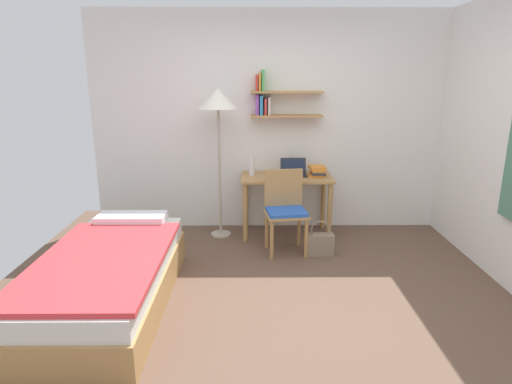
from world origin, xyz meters
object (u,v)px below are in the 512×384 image
Objects in this scene: standing_lamp at (218,106)px; laptop at (293,171)px; water_bottle at (252,165)px; handbag at (320,243)px; desk at (286,187)px; book_stack at (317,171)px; bed at (109,278)px; desk_chair at (285,207)px.

standing_lamp is 1.16m from laptop.
water_bottle reaches higher than handbag.
laptop is at bearing 33.08° from desk.
handbag is at bearing -28.42° from standing_lamp.
laptop is 0.97m from handbag.
water_bottle is at bearing 173.14° from desk.
water_bottle reaches higher than desk.
desk is at bearing 2.97° from standing_lamp.
desk is at bearing -176.80° from book_stack.
book_stack reaches higher than bed.
desk_chair is 0.51× the size of standing_lamp.
water_bottle is 0.91× the size of book_stack.
book_stack is (0.41, 0.52, 0.28)m from desk_chair.
desk is at bearing 46.12° from bed.
bed is at bearing -116.70° from standing_lamp.
standing_lamp is 4.48× the size of handbag.
standing_lamp is 0.79m from water_bottle.
laptop is 1.28× the size of water_bottle.
water_bottle is (-0.49, -0.01, 0.07)m from laptop.
desk_chair reaches higher than desk.
laptop is at bearing 173.00° from book_stack.
book_stack is (0.77, -0.03, -0.06)m from water_bottle.
bed reaches higher than handbag.
standing_lamp is at bearing -173.72° from laptop.
standing_lamp reaches higher than desk_chair.
desk is 0.84m from handbag.
standing_lamp reaches higher than water_bottle.
book_stack is (1.95, 1.67, 0.53)m from bed.
laptop is at bearing 45.58° from bed.
desk_chair is at bearing 160.04° from handbag.
standing_lamp is at bearing 63.30° from bed.
book_stack is 0.68× the size of handbag.
water_bottle is at bearing 177.86° from book_stack.
bed is at bearing -124.78° from water_bottle.
laptop is 0.80× the size of handbag.
desk_chair is at bearing -56.78° from water_bottle.
book_stack is (0.36, 0.02, 0.19)m from desk.
desk_chair is 0.74m from water_bottle.
water_bottle reaches higher than desk_chair.
book_stack is (0.28, -0.03, 0.01)m from laptop.
bed is 8.37× the size of water_bottle.
desk is (1.59, 1.65, 0.35)m from bed.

